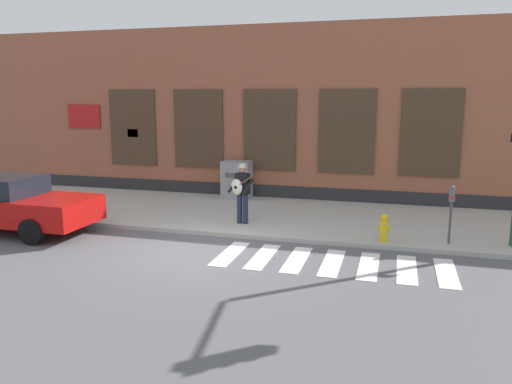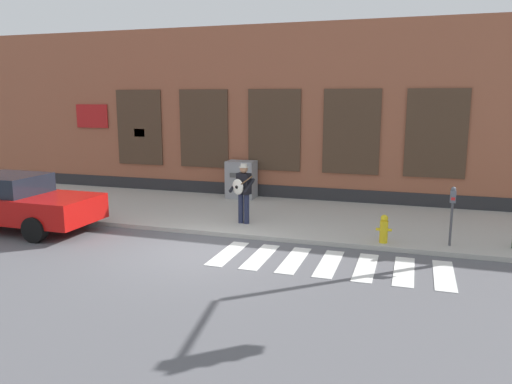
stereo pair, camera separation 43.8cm
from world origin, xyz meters
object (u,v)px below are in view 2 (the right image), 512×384
(red_car, at_px, (16,202))
(fire_hydrant, at_px, (384,229))
(parking_meter, at_px, (452,207))
(utility_box, at_px, (241,179))
(busker, at_px, (243,190))

(red_car, relative_size, fire_hydrant, 6.60)
(red_car, height_order, parking_meter, parking_meter)
(red_car, bearing_deg, parking_meter, 8.05)
(red_car, relative_size, utility_box, 3.53)
(busker, bearing_deg, red_car, -160.31)
(parking_meter, bearing_deg, red_car, -171.95)
(utility_box, bearing_deg, red_car, -129.89)
(red_car, distance_m, parking_meter, 11.47)
(utility_box, height_order, fire_hydrant, utility_box)
(red_car, bearing_deg, busker, 19.69)
(busker, distance_m, fire_hydrant, 4.02)
(busker, distance_m, utility_box, 3.68)
(busker, xyz_separation_m, parking_meter, (5.44, -0.51, -0.02))
(utility_box, xyz_separation_m, fire_hydrant, (5.17, -4.19, -0.31))
(red_car, xyz_separation_m, parking_meter, (11.35, 1.61, 0.29))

